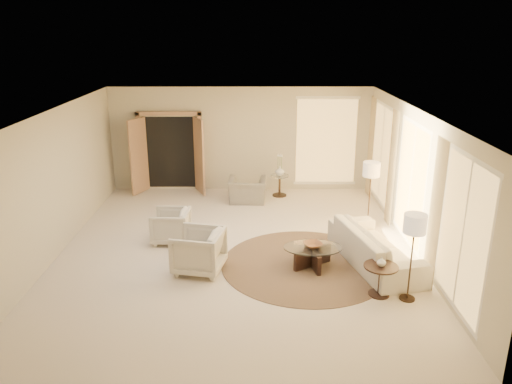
{
  "coord_description": "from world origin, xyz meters",
  "views": [
    {
      "loc": [
        0.38,
        -9.2,
        4.29
      ],
      "look_at": [
        0.4,
        0.4,
        1.1
      ],
      "focal_mm": 35.0,
      "sensor_mm": 36.0,
      "label": 1
    }
  ],
  "objects_px": {
    "floor_lamp_far": "(415,228)",
    "end_vase": "(381,262)",
    "floor_lamp_near": "(371,172)",
    "accent_chair": "(247,186)",
    "coffee_table": "(313,254)",
    "armchair_left": "(171,224)",
    "end_table": "(380,275)",
    "side_table": "(280,183)",
    "sofa": "(375,247)",
    "bowl": "(313,245)",
    "side_vase": "(280,171)",
    "armchair_right": "(199,249)"
  },
  "relations": [
    {
      "from": "sofa",
      "to": "floor_lamp_far",
      "type": "height_order",
      "value": "floor_lamp_far"
    },
    {
      "from": "sofa",
      "to": "side_vase",
      "type": "relative_size",
      "value": 9.58
    },
    {
      "from": "end_table",
      "to": "side_table",
      "type": "height_order",
      "value": "side_table"
    },
    {
      "from": "accent_chair",
      "to": "floor_lamp_near",
      "type": "xyz_separation_m",
      "value": [
        2.72,
        -1.77,
        0.88
      ]
    },
    {
      "from": "end_table",
      "to": "floor_lamp_far",
      "type": "distance_m",
      "value": 1.02
    },
    {
      "from": "floor_lamp_far",
      "to": "end_vase",
      "type": "relative_size",
      "value": 9.28
    },
    {
      "from": "end_table",
      "to": "side_vase",
      "type": "height_order",
      "value": "side_vase"
    },
    {
      "from": "sofa",
      "to": "bowl",
      "type": "bearing_deg",
      "value": 82.2
    },
    {
      "from": "sofa",
      "to": "bowl",
      "type": "relative_size",
      "value": 7.09
    },
    {
      "from": "sofa",
      "to": "end_table",
      "type": "distance_m",
      "value": 1.18
    },
    {
      "from": "armchair_left",
      "to": "end_table",
      "type": "bearing_deg",
      "value": 62.01
    },
    {
      "from": "accent_chair",
      "to": "floor_lamp_near",
      "type": "relative_size",
      "value": 0.62
    },
    {
      "from": "end_table",
      "to": "floor_lamp_near",
      "type": "height_order",
      "value": "floor_lamp_near"
    },
    {
      "from": "floor_lamp_near",
      "to": "floor_lamp_far",
      "type": "relative_size",
      "value": 1.01
    },
    {
      "from": "bowl",
      "to": "side_vase",
      "type": "distance_m",
      "value": 4.17
    },
    {
      "from": "end_table",
      "to": "bowl",
      "type": "height_order",
      "value": "end_table"
    },
    {
      "from": "side_table",
      "to": "end_vase",
      "type": "height_order",
      "value": "end_vase"
    },
    {
      "from": "sofa",
      "to": "side_table",
      "type": "bearing_deg",
      "value": 8.2
    },
    {
      "from": "sofa",
      "to": "coffee_table",
      "type": "distance_m",
      "value": 1.2
    },
    {
      "from": "sofa",
      "to": "end_vase",
      "type": "relative_size",
      "value": 14.91
    },
    {
      "from": "floor_lamp_far",
      "to": "coffee_table",
      "type": "bearing_deg",
      "value": 140.61
    },
    {
      "from": "end_table",
      "to": "side_table",
      "type": "xyz_separation_m",
      "value": [
        -1.43,
        5.18,
        -0.03
      ]
    },
    {
      "from": "armchair_left",
      "to": "coffee_table",
      "type": "bearing_deg",
      "value": 69.57
    },
    {
      "from": "side_table",
      "to": "bowl",
      "type": "bearing_deg",
      "value": -84.18
    },
    {
      "from": "armchair_right",
      "to": "floor_lamp_near",
      "type": "distance_m",
      "value": 4.19
    },
    {
      "from": "accent_chair",
      "to": "floor_lamp_far",
      "type": "bearing_deg",
      "value": 121.17
    },
    {
      "from": "end_table",
      "to": "accent_chair",
      "type": "bearing_deg",
      "value": 115.85
    },
    {
      "from": "floor_lamp_near",
      "to": "side_table",
      "type": "bearing_deg",
      "value": 129.79
    },
    {
      "from": "floor_lamp_near",
      "to": "end_vase",
      "type": "bearing_deg",
      "value": -98.45
    },
    {
      "from": "armchair_left",
      "to": "coffee_table",
      "type": "xyz_separation_m",
      "value": [
        2.83,
        -1.16,
        -0.13
      ]
    },
    {
      "from": "armchair_right",
      "to": "bowl",
      "type": "relative_size",
      "value": 2.57
    },
    {
      "from": "armchair_left",
      "to": "accent_chair",
      "type": "distance_m",
      "value": 2.95
    },
    {
      "from": "floor_lamp_near",
      "to": "side_vase",
      "type": "bearing_deg",
      "value": 129.79
    },
    {
      "from": "side_vase",
      "to": "coffee_table",
      "type": "bearing_deg",
      "value": -84.18
    },
    {
      "from": "armchair_left",
      "to": "accent_chair",
      "type": "height_order",
      "value": "accent_chair"
    },
    {
      "from": "accent_chair",
      "to": "coffee_table",
      "type": "height_order",
      "value": "accent_chair"
    },
    {
      "from": "armchair_right",
      "to": "side_table",
      "type": "height_order",
      "value": "armchair_right"
    },
    {
      "from": "armchair_right",
      "to": "coffee_table",
      "type": "relative_size",
      "value": 0.61
    },
    {
      "from": "armchair_right",
      "to": "floor_lamp_near",
      "type": "xyz_separation_m",
      "value": [
        3.55,
        2.05,
        0.86
      ]
    },
    {
      "from": "armchair_right",
      "to": "end_table",
      "type": "xyz_separation_m",
      "value": [
        3.12,
        -0.89,
        -0.07
      ]
    },
    {
      "from": "armchair_left",
      "to": "side_table",
      "type": "height_order",
      "value": "armchair_left"
    },
    {
      "from": "accent_chair",
      "to": "end_vase",
      "type": "bearing_deg",
      "value": 117.75
    },
    {
      "from": "side_table",
      "to": "side_vase",
      "type": "bearing_deg",
      "value": 180.0
    },
    {
      "from": "floor_lamp_far",
      "to": "armchair_right",
      "type": "bearing_deg",
      "value": 163.81
    },
    {
      "from": "accent_chair",
      "to": "armchair_right",
      "type": "bearing_deg",
      "value": 79.59
    },
    {
      "from": "coffee_table",
      "to": "bowl",
      "type": "bearing_deg",
      "value": -26.57
    },
    {
      "from": "armchair_right",
      "to": "coffee_table",
      "type": "bearing_deg",
      "value": 106.09
    },
    {
      "from": "armchair_left",
      "to": "side_table",
      "type": "distance_m",
      "value": 3.83
    },
    {
      "from": "armchair_left",
      "to": "side_table",
      "type": "xyz_separation_m",
      "value": [
        2.41,
        2.98,
        -0.04
      ]
    },
    {
      "from": "floor_lamp_far",
      "to": "side_vase",
      "type": "relative_size",
      "value": 5.96
    }
  ]
}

